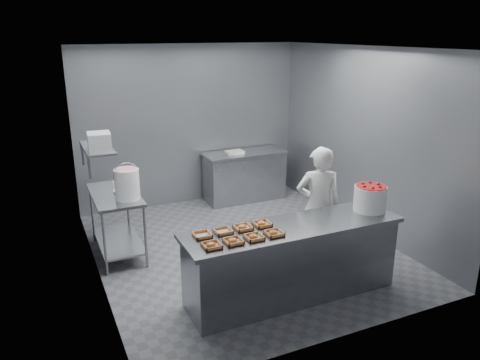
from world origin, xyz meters
name	(u,v)px	position (x,y,z in m)	size (l,w,h in m)	color
floor	(243,249)	(0.00, 0.00, 0.00)	(4.50, 4.50, 0.00)	#4C4C51
ceiling	(244,47)	(0.00, 0.00, 2.80)	(4.50, 4.50, 0.00)	white
wall_back	(190,126)	(0.00, 2.25, 1.40)	(4.00, 0.04, 2.80)	slate
wall_left	(90,173)	(-2.00, 0.00, 1.40)	(0.04, 4.50, 2.80)	slate
wall_right	(363,141)	(2.00, 0.00, 1.40)	(0.04, 4.50, 2.80)	slate
service_counter	(292,261)	(0.00, -1.35, 0.45)	(2.60, 0.70, 0.90)	slate
prep_table	(116,214)	(-1.65, 0.60, 0.59)	(0.60, 1.20, 0.90)	slate
back_counter	(245,176)	(0.90, 1.90, 0.45)	(1.50, 0.60, 0.90)	slate
wall_shelf	(97,148)	(-1.82, 0.60, 1.55)	(0.35, 0.90, 0.03)	slate
tray_0	(211,245)	(-1.05, -1.49, 0.92)	(0.19, 0.18, 0.06)	tan
tray_1	(233,241)	(-0.81, -1.49, 0.92)	(0.19, 0.18, 0.06)	tan
tray_2	(254,237)	(-0.57, -1.49, 0.92)	(0.19, 0.18, 0.06)	tan
tray_3	(274,233)	(-0.33, -1.49, 0.92)	(0.19, 0.18, 0.06)	tan
tray_4	(202,235)	(-1.05, -1.21, 0.92)	(0.19, 0.18, 0.04)	tan
tray_5	(223,231)	(-0.81, -1.21, 0.92)	(0.19, 0.18, 0.04)	tan
tray_6	(243,227)	(-0.57, -1.21, 0.92)	(0.19, 0.18, 0.06)	tan
tray_7	(262,224)	(-0.33, -1.21, 0.92)	(0.19, 0.18, 0.06)	tan
worker	(318,206)	(0.73, -0.75, 0.81)	(0.59, 0.39, 1.61)	silver
strawberry_tub	(370,197)	(1.08, -1.33, 1.07)	(0.39, 0.39, 0.32)	white
glaze_bucket	(127,183)	(-1.53, 0.31, 1.11)	(0.34, 0.32, 0.49)	white
bucket_lid	(124,191)	(-1.51, 0.63, 0.91)	(0.29, 0.29, 0.02)	white
rag	(118,182)	(-1.52, 1.04, 0.91)	(0.13, 0.11, 0.02)	#CCB28C
appliance	(99,142)	(-1.82, 0.35, 1.68)	(0.27, 0.31, 0.23)	gray
paper_stack	(235,152)	(0.70, 1.90, 0.92)	(0.30, 0.22, 0.05)	silver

